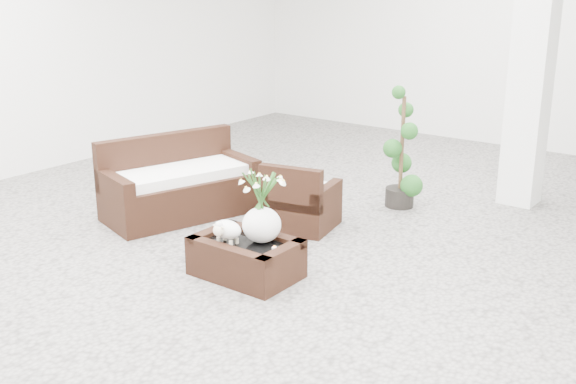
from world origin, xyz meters
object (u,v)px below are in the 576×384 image
Objects in this scene: loveseat at (180,178)px; topiary at (402,149)px; armchair at (301,194)px; coffee_table at (246,259)px.

topiary is at bearing -28.34° from loveseat.
topiary is (0.50, 1.23, 0.32)m from armchair.
armchair is 0.53× the size of topiary.
coffee_table is 1.83m from loveseat.
topiary reaches higher than coffee_table.
armchair is (-0.35, 1.31, 0.20)m from coffee_table.
loveseat is 1.20× the size of topiary.
armchair is at bearing -111.95° from topiary.
coffee_table is at bearing 92.99° from armchair.
armchair is at bearing 104.78° from coffee_table.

